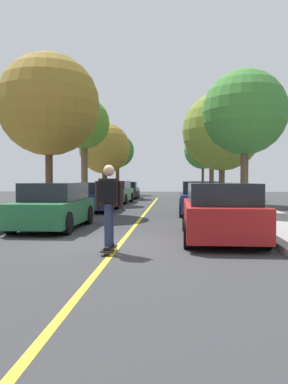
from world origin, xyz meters
TOP-DOWN VIEW (x-y plane):
  - ground at (0.00, 0.00)m, footprint 80.00×80.00m
  - center_line at (0.00, 4.00)m, footprint 0.12×39.20m
  - parked_car_left_nearest at (-2.44, 3.00)m, footprint 1.85×4.04m
  - parked_car_left_near at (-2.44, 9.78)m, footprint 1.91×4.10m
  - parked_car_left_far at (-2.44, 16.33)m, footprint 1.97×4.17m
  - parked_car_left_farthest at (-2.44, 22.50)m, footprint 2.04×4.46m
  - parked_car_right_nearest at (2.44, 1.10)m, footprint 1.93×4.40m
  - parked_car_right_near at (2.44, 8.17)m, footprint 1.89×4.11m
  - street_tree_left_nearest at (-4.13, 7.89)m, footprint 4.41×4.41m
  - street_tree_left_near at (-4.13, 14.83)m, footprint 3.09×3.09m
  - street_tree_left_far at (-4.13, 22.04)m, footprint 4.02×4.02m
  - street_tree_left_farthest at (-4.13, 29.37)m, footprint 3.24×3.24m
  - street_tree_right_nearest at (4.13, 7.28)m, footprint 3.42×3.42m
  - street_tree_right_near at (4.13, 14.69)m, footprint 4.66×4.66m
  - street_tree_right_far at (4.13, 20.90)m, footprint 3.38×3.38m
  - street_tree_right_farthest at (4.13, 29.57)m, footprint 3.60×3.60m
  - skateboard at (-0.07, -0.97)m, footprint 0.24×0.84m
  - skateboarder at (-0.07, -1.00)m, footprint 0.58×0.70m

SIDE VIEW (x-z plane):
  - ground at x=0.00m, z-range 0.00..0.00m
  - center_line at x=0.00m, z-range 0.00..0.01m
  - skateboard at x=-0.07m, z-range 0.04..0.14m
  - parked_car_left_farthest at x=-2.44m, z-range -0.01..1.32m
  - parked_car_left_near at x=-2.44m, z-range -0.02..1.36m
  - parked_car_left_nearest at x=-2.44m, z-range -0.01..1.40m
  - parked_car_right_near at x=2.44m, z-range -0.02..1.42m
  - parked_car_left_far at x=-2.44m, z-range -0.01..1.42m
  - parked_car_right_nearest at x=2.44m, z-range 0.00..1.43m
  - skateboarder at x=-0.07m, z-range 0.23..1.94m
  - street_tree_left_far at x=-4.13m, z-range 1.04..6.90m
  - street_tree_right_far at x=4.13m, z-range 1.20..6.74m
  - street_tree_right_nearest at x=4.13m, z-range 1.31..7.12m
  - street_tree_left_farthest at x=-4.13m, z-range 1.38..7.15m
  - street_tree_right_farthest at x=4.13m, z-range 1.32..7.30m
  - street_tree_right_near at x=4.13m, z-range 1.08..7.63m
  - street_tree_left_nearest at x=-4.13m, z-range 1.34..8.16m
  - street_tree_left_near at x=-4.13m, z-range 1.70..8.04m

